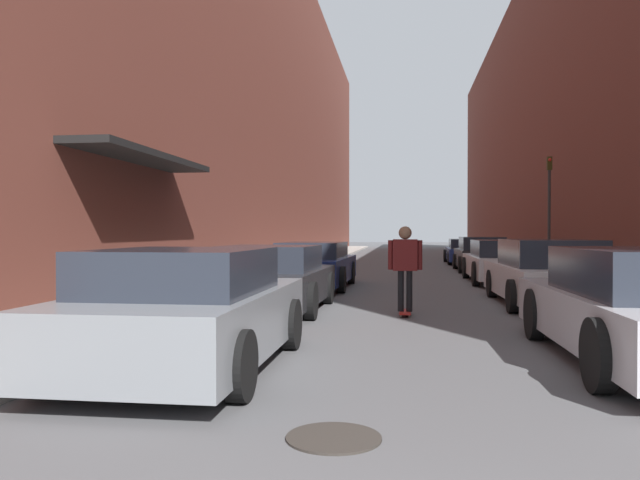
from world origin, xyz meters
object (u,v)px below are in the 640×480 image
at_px(parked_car_right_3, 481,255).
at_px(parked_car_right_4, 467,252).
at_px(parked_car_right_1, 547,274).
at_px(manhole_cover, 334,438).
at_px(parked_car_left_1, 271,279).
at_px(parked_car_left_0, 187,311).
at_px(skateboarder, 405,261).
at_px(parked_car_left_2, 314,265).
at_px(traffic_light, 549,202).
at_px(parked_car_right_2, 503,262).

relative_size(parked_car_right_3, parked_car_right_4, 0.88).
relative_size(parked_car_right_1, manhole_cover, 6.58).
xyz_separation_m(parked_car_left_1, manhole_cover, (2.02, -7.13, -0.59)).
height_order(parked_car_left_0, skateboarder, skateboarder).
distance_m(parked_car_left_2, traffic_light, 9.15).
distance_m(parked_car_left_0, parked_car_right_3, 18.39).
distance_m(parked_car_left_1, parked_car_right_3, 13.67).
bearing_deg(parked_car_right_4, parked_car_right_2, -89.98).
xyz_separation_m(parked_car_left_1, skateboarder, (2.53, -0.35, 0.38)).
distance_m(parked_car_left_2, parked_car_right_2, 5.84).
relative_size(parked_car_left_2, parked_car_right_3, 1.07).
distance_m(parked_car_right_4, traffic_light, 8.49).
bearing_deg(parked_car_left_0, parked_car_right_3, 73.57).
bearing_deg(parked_car_right_3, parked_car_right_2, -89.75).
bearing_deg(traffic_light, parked_car_left_0, -115.13).
xyz_separation_m(parked_car_left_1, parked_car_right_4, (5.39, 18.18, -0.04)).
height_order(parked_car_right_2, traffic_light, traffic_light).
height_order(manhole_cover, traffic_light, traffic_light).
bearing_deg(parked_car_right_2, manhole_cover, -103.14).
height_order(parked_car_left_0, parked_car_right_3, parked_car_left_0).
height_order(parked_car_left_1, parked_car_left_2, parked_car_left_1).
xyz_separation_m(parked_car_left_2, skateboarder, (2.42, -5.19, 0.38)).
bearing_deg(manhole_cover, traffic_light, 72.97).
distance_m(parked_car_left_1, parked_car_left_2, 4.84).
relative_size(parked_car_left_1, traffic_light, 1.01).
bearing_deg(parked_car_right_2, parked_car_left_1, -126.39).
bearing_deg(parked_car_right_1, parked_car_right_2, 90.09).
height_order(parked_car_right_2, parked_car_right_4, parked_car_right_2).
height_order(parked_car_left_0, traffic_light, traffic_light).
relative_size(parked_car_right_1, parked_car_right_4, 0.97).
xyz_separation_m(parked_car_left_1, parked_car_right_2, (5.40, 7.32, 0.01)).
height_order(parked_car_left_0, parked_car_right_1, parked_car_right_1).
bearing_deg(parked_car_left_1, manhole_cover, -74.18).
relative_size(parked_car_left_0, parked_car_right_2, 0.86).
relative_size(parked_car_left_0, manhole_cover, 5.74).
xyz_separation_m(skateboarder, manhole_cover, (-0.51, -6.78, -0.97)).
distance_m(parked_car_right_1, parked_car_right_4, 16.61).
height_order(parked_car_right_4, manhole_cover, parked_car_right_4).
distance_m(skateboarder, manhole_cover, 6.87).
xyz_separation_m(parked_car_left_2, parked_car_right_4, (5.29, 13.34, -0.03)).
distance_m(parked_car_left_2, manhole_cover, 12.14).
distance_m(parked_car_right_2, skateboarder, 8.20).
bearing_deg(parked_car_right_4, parked_car_left_1, -106.52).
bearing_deg(traffic_light, manhole_cover, -107.03).
bearing_deg(parked_car_left_0, parked_car_right_2, 67.15).
bearing_deg(traffic_light, parked_car_right_1, -102.56).
bearing_deg(parked_car_right_4, manhole_cover, -97.58).
bearing_deg(parked_car_right_1, parked_car_left_1, -163.73).
bearing_deg(parked_car_right_1, parked_car_left_0, -128.18).
height_order(parked_car_left_0, parked_car_right_4, parked_car_left_0).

